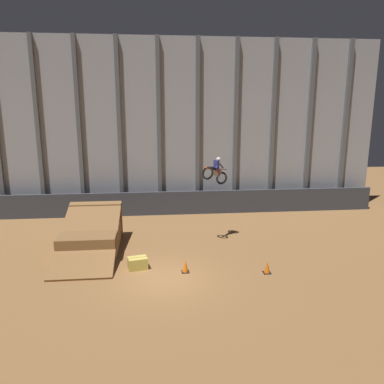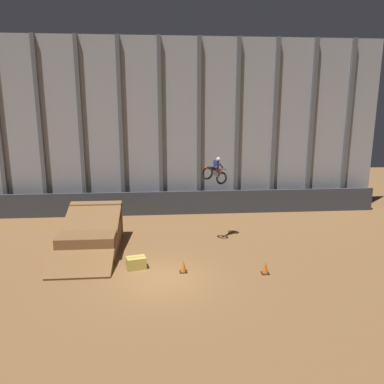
{
  "view_description": "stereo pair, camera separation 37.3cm",
  "coord_description": "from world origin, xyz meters",
  "views": [
    {
      "loc": [
        -0.35,
        -15.52,
        7.52
      ],
      "look_at": [
        1.79,
        5.75,
        2.69
      ],
      "focal_mm": 35.0,
      "sensor_mm": 36.0,
      "label": 1
    },
    {
      "loc": [
        0.02,
        -15.55,
        7.52
      ],
      "look_at": [
        1.79,
        5.75,
        2.69
      ],
      "focal_mm": 35.0,
      "sensor_mm": 36.0,
      "label": 2
    }
  ],
  "objects": [
    {
      "name": "rider_bike_solo",
      "position": [
        3.03,
        4.91,
        4.02
      ],
      "size": [
        1.7,
        1.69,
        1.64
      ],
      "rotation": [
        -0.34,
        0.0,
        -0.79
      ],
      "color": "black"
    },
    {
      "name": "arena_back_wall",
      "position": [
        -0.0,
        11.58,
        6.16
      ],
      "size": [
        32.0,
        0.4,
        12.32
      ],
      "color": "#A3A8B2",
      "rests_on": "ground_plane"
    },
    {
      "name": "hay_bale_trackside",
      "position": [
        -1.26,
        1.3,
        0.28
      ],
      "size": [
        1.01,
        0.78,
        0.57
      ],
      "rotation": [
        0.0,
        0.0,
        0.22
      ],
      "color": "#CCB751",
      "rests_on": "ground_plane"
    },
    {
      "name": "lower_barrier",
      "position": [
        0.0,
        10.44,
        0.84
      ],
      "size": [
        31.36,
        0.2,
        1.68
      ],
      "color": "#383D47",
      "rests_on": "ground_plane"
    },
    {
      "name": "traffic_cone_arena_edge",
      "position": [
        0.97,
        0.69,
        0.28
      ],
      "size": [
        0.36,
        0.36,
        0.58
      ],
      "color": "black",
      "rests_on": "ground_plane"
    },
    {
      "name": "ground_plane",
      "position": [
        0.0,
        0.0,
        0.0
      ],
      "size": [
        60.0,
        60.0,
        0.0
      ],
      "primitive_type": "plane",
      "color": "olive"
    },
    {
      "name": "traffic_cone_near_ramp",
      "position": [
        4.74,
        0.21,
        0.28
      ],
      "size": [
        0.36,
        0.36,
        0.58
      ],
      "color": "black",
      "rests_on": "ground_plane"
    },
    {
      "name": "dirt_ramp",
      "position": [
        -3.84,
        4.3,
        0.74
      ],
      "size": [
        2.97,
        6.08,
        2.23
      ],
      "color": "brown",
      "rests_on": "ground_plane"
    }
  ]
}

